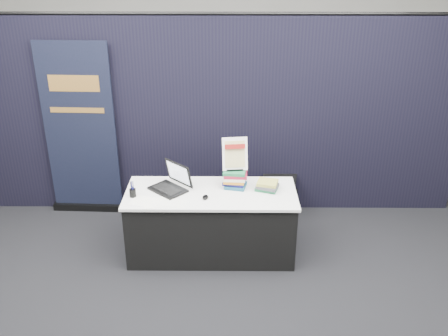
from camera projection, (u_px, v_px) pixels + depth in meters
floor at (210, 283)px, 5.06m from camera, size 8.00×8.00×0.00m
wall_back at (217, 36)px, 7.95m from camera, size 8.00×0.02×3.50m
drape_partition at (213, 119)px, 6.00m from camera, size 6.00×0.08×2.40m
display_table at (211, 223)px, 5.40m from camera, size 1.80×0.75×0.75m
laptop at (168, 183)px, 5.29m from camera, size 0.45×0.51×0.28m
mouse at (205, 197)px, 5.11m from camera, size 0.07×0.10×0.03m
brochure_left at (156, 203)px, 5.03m from camera, size 0.33×0.28×0.00m
brochure_mid at (145, 202)px, 5.05m from camera, size 0.34×0.29×0.00m
brochure_right at (173, 203)px, 5.02m from camera, size 0.28×0.22×0.00m
pen_cup at (133, 193)px, 5.13m from camera, size 0.08×0.08×0.09m
book_stack_tall at (235, 179)px, 5.31m from camera, size 0.26×0.22×0.19m
book_stack_short at (267, 186)px, 5.27m from camera, size 0.27×0.24×0.10m
info_sign at (235, 154)px, 5.22m from camera, size 0.27×0.15×0.36m
pullup_banner at (82, 140)px, 6.03m from camera, size 0.91×0.14×2.14m
stacking_chair at (279, 175)px, 6.16m from camera, size 0.48×0.49×0.92m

